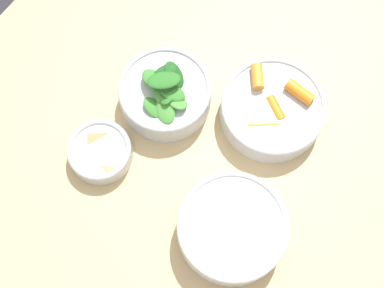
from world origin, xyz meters
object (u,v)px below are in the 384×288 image
(bowl_greens, at_px, (165,94))
(bowl_cookies, at_px, (101,152))
(bowl_carrots, at_px, (272,109))
(bowl_beans_hotdog, at_px, (232,229))

(bowl_greens, relative_size, bowl_cookies, 1.48)
(bowl_carrots, distance_m, bowl_beans_hotdog, 0.23)
(bowl_beans_hotdog, height_order, bowl_cookies, bowl_beans_hotdog)
(bowl_cookies, bearing_deg, bowl_carrots, 139.84)
(bowl_carrots, xyz_separation_m, bowl_greens, (0.09, -0.17, 0.01))
(bowl_greens, relative_size, bowl_beans_hotdog, 0.91)
(bowl_greens, height_order, bowl_beans_hotdog, bowl_greens)
(bowl_carrots, relative_size, bowl_cookies, 1.66)
(bowl_greens, bearing_deg, bowl_carrots, 117.33)
(bowl_carrots, distance_m, bowl_greens, 0.20)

